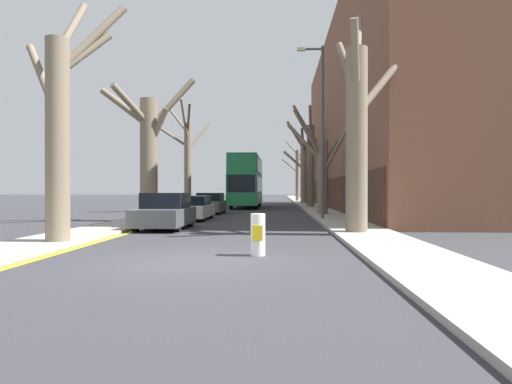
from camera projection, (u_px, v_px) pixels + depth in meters
ground_plane at (192, 262)px, 10.04m from camera, size 300.00×300.00×0.00m
sidewalk_left at (227, 202)px, 60.23m from camera, size 2.23×120.00×0.12m
sidewalk_right at (302, 202)px, 59.73m from camera, size 2.23×120.00×0.12m
building_facade_right at (390, 119)px, 37.73m from camera, size 10.08×41.62×15.05m
kerb_line_stripe at (237, 202)px, 60.16m from camera, size 0.24×120.00×0.01m
street_tree_left_0 at (60, 125)px, 13.31m from camera, size 3.61×2.14×7.61m
street_tree_left_1 at (149, 151)px, 23.31m from camera, size 4.74×2.89×7.47m
street_tree_left_2 at (187, 159)px, 33.27m from camera, size 3.55×3.81×7.98m
street_tree_right_0 at (357, 126)px, 16.26m from camera, size 2.68×3.58×8.56m
street_tree_right_1 at (321, 170)px, 28.09m from camera, size 3.84×2.00×6.51m
street_tree_right_2 at (310, 161)px, 40.74m from camera, size 2.26×3.21×9.18m
street_tree_right_3 at (304, 168)px, 52.04m from camera, size 3.95×3.14×9.49m
street_tree_right_4 at (298, 172)px, 64.39m from camera, size 4.18×3.37×8.67m
double_decker_bus at (246, 179)px, 41.57m from camera, size 2.48×11.58×4.57m
parked_car_0 at (165, 212)px, 18.65m from camera, size 1.86×4.04×1.48m
parked_car_1 at (192, 208)px, 24.48m from camera, size 1.88×4.42×1.28m
parked_car_2 at (210, 204)px, 30.84m from camera, size 1.80×4.27×1.41m
lamp_post at (321, 124)px, 23.70m from camera, size 1.40×0.20×9.09m
traffic_bollard at (258, 235)px, 11.06m from camera, size 0.36×0.37×1.02m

